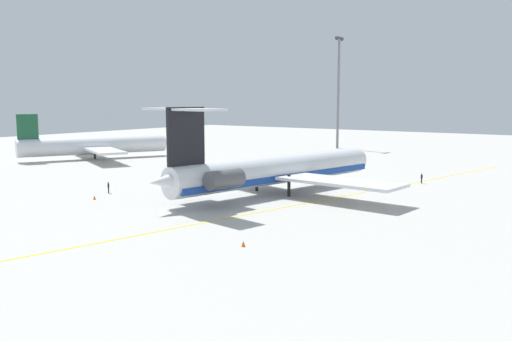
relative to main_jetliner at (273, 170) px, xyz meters
name	(u,v)px	position (x,y,z in m)	size (l,w,h in m)	color
ground	(358,201)	(1.64, -12.64, -3.44)	(314.01, 314.01, 0.00)	#B7B5AD
main_jetliner	(273,170)	(0.00, 0.00, 0.00)	(43.05, 38.32, 12.61)	silver
airliner_mid_left	(99,145)	(16.05, 58.22, -0.38)	(32.78, 33.12, 10.38)	silver
ground_crew_near_nose	(256,163)	(22.91, 19.01, -2.39)	(0.27, 0.37, 1.66)	black
ground_crew_near_tail	(422,177)	(21.95, -14.48, -2.40)	(0.38, 0.26, 1.65)	black
ground_crew_portside	(108,186)	(-13.38, 19.71, -2.38)	(0.40, 0.27, 1.66)	black
safety_cone_nose	(276,167)	(25.12, 15.71, -3.16)	(0.40, 0.40, 0.55)	#EA590F
safety_cone_wingtip	(243,244)	(-25.37, -13.44, -3.16)	(0.40, 0.40, 0.55)	#EA590F
safety_cone_tail	(94,197)	(-17.79, 17.34, -3.16)	(0.40, 0.40, 0.55)	#EA590F
taxiway_centreline	(330,199)	(1.19, -8.70, -3.43)	(104.52, 0.36, 0.01)	gold
light_mast	(338,89)	(71.46, 25.47, 12.95)	(4.00, 0.70, 30.29)	slate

